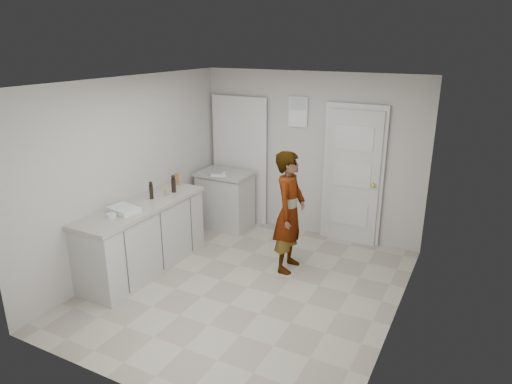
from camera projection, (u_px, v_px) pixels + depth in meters
The scene contains 12 objects.
ground at pixel (248, 287), 5.68m from camera, with size 4.00×4.00×0.00m, color #9F9585.
room_shell at pixel (297, 169), 7.07m from camera, with size 4.00×4.00×4.00m.
main_counter at pixel (144, 239), 6.01m from camera, with size 0.64×1.96×0.93m.
side_counter at pixel (225, 202), 7.39m from camera, with size 0.84×0.61×0.93m.
person at pixel (289, 212), 5.91m from camera, with size 0.59×0.39×1.61m, color silver.
cake_mix_box at pixel (178, 179), 6.61m from camera, with size 0.10×0.05×0.17m, color #95714A.
spice_jar at pixel (167, 192), 6.16m from camera, with size 0.06×0.06×0.09m, color tan.
oil_cruet_a at pixel (173, 184), 6.27m from camera, with size 0.06×0.06×0.25m.
oil_cruet_b at pixel (151, 191), 6.01m from camera, with size 0.05×0.05×0.24m.
baking_dish at pixel (124, 210), 5.57m from camera, with size 0.40×0.31×0.06m.
egg_bowl at pixel (112, 215), 5.41m from camera, with size 0.12×0.12×0.04m.
papers at pixel (218, 174), 7.14m from camera, with size 0.24×0.30×0.01m, color white.
Camera 1 is at (2.40, -4.39, 2.93)m, focal length 32.00 mm.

